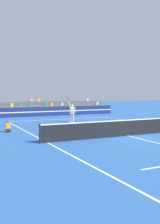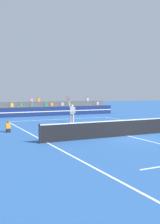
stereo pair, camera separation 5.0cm
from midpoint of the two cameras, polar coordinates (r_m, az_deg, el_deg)
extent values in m
plane|color=#285699|center=(17.47, 10.26, -5.12)|extent=(120.00, 120.00, 0.00)
cube|color=white|center=(27.88, -4.33, -1.57)|extent=(11.00, 0.10, 0.01)
cube|color=white|center=(14.94, -7.16, -6.66)|extent=(0.10, 23.80, 0.01)
cube|color=white|center=(22.91, 0.72, -2.82)|extent=(8.25, 0.10, 0.01)
cube|color=white|center=(17.47, 10.26, -5.11)|extent=(0.10, 12.85, 0.01)
cylinder|color=black|center=(14.71, -8.85, -4.69)|extent=(0.10, 0.10, 1.10)
cube|color=black|center=(17.39, 10.28, -3.49)|extent=(11.90, 0.02, 1.00)
cube|color=white|center=(17.33, 10.30, -1.76)|extent=(11.90, 0.04, 0.06)
cube|color=navy|center=(31.94, -7.24, 0.13)|extent=(18.00, 0.24, 1.10)
cube|color=white|center=(31.82, -7.16, 0.11)|extent=(18.00, 0.02, 0.10)
cube|color=#4C515B|center=(33.17, -7.94, -0.21)|extent=(18.89, 0.95, 0.55)
cube|color=pink|center=(36.24, 4.20, 0.98)|extent=(0.32, 0.22, 0.44)
sphere|color=brown|center=(36.22, 4.20, 1.49)|extent=(0.18, 0.18, 0.18)
cube|color=orange|center=(31.78, -16.45, 0.36)|extent=(0.32, 0.22, 0.44)
sphere|color=brown|center=(31.77, -16.46, 0.94)|extent=(0.18, 0.18, 0.18)
cube|color=yellow|center=(35.49, 2.04, 0.92)|extent=(0.32, 0.22, 0.44)
sphere|color=#9E7051|center=(35.47, 2.04, 1.44)|extent=(0.18, 0.18, 0.18)
cube|color=orange|center=(32.12, -13.32, 0.46)|extent=(0.32, 0.22, 0.44)
sphere|color=#9E7051|center=(32.10, -13.33, 1.03)|extent=(0.18, 0.18, 0.18)
cube|color=#4C515B|center=(34.05, -8.44, 0.37)|extent=(18.89, 0.95, 1.10)
cube|color=#338C4C|center=(35.23, -2.26, 1.79)|extent=(0.32, 0.22, 0.44)
sphere|color=#9E7051|center=(35.22, -2.26, 2.31)|extent=(0.18, 0.18, 0.18)
cube|color=#338C4C|center=(33.14, -12.80, 1.54)|extent=(0.32, 0.22, 0.44)
sphere|color=brown|center=(33.12, -12.81, 2.09)|extent=(0.18, 0.18, 0.18)
cube|color=yellow|center=(32.90, -14.68, 1.48)|extent=(0.32, 0.22, 0.44)
sphere|color=#9E7051|center=(32.89, -14.69, 2.04)|extent=(0.18, 0.18, 0.18)
cube|color=orange|center=(34.26, -6.30, 1.70)|extent=(0.32, 0.22, 0.44)
sphere|color=brown|center=(34.25, -6.30, 2.24)|extent=(0.18, 0.18, 0.18)
cube|color=#B2B2B7|center=(37.12, 3.70, 1.91)|extent=(0.32, 0.22, 0.44)
sphere|color=brown|center=(37.11, 3.70, 2.40)|extent=(0.18, 0.18, 0.18)
cube|color=#338C4C|center=(33.46, -10.58, 1.59)|extent=(0.32, 0.22, 0.44)
sphere|color=brown|center=(33.45, -10.58, 2.14)|extent=(0.18, 0.18, 0.18)
cube|color=#B2B2B7|center=(34.79, -3.98, 1.75)|extent=(0.32, 0.22, 0.44)
sphere|color=brown|center=(34.78, -3.98, 2.28)|extent=(0.18, 0.18, 0.18)
cube|color=#338C4C|center=(34.02, -7.46, 1.67)|extent=(0.32, 0.22, 0.44)
sphere|color=#9E7051|center=(34.01, -7.47, 2.21)|extent=(0.18, 0.18, 0.18)
cube|color=#4C515B|center=(34.94, -8.91, 0.91)|extent=(18.89, 0.95, 1.65)
cube|color=pink|center=(34.43, -10.60, 2.58)|extent=(0.32, 0.22, 0.44)
sphere|color=#9E7051|center=(34.42, -10.61, 3.11)|extent=(0.18, 0.18, 0.18)
cube|color=orange|center=(34.69, -9.11, 2.61)|extent=(0.32, 0.22, 0.44)
sphere|color=#9E7051|center=(34.68, -9.12, 3.14)|extent=(0.18, 0.18, 0.18)
cube|color=#B2B2B7|center=(37.41, 1.52, 2.78)|extent=(0.32, 0.22, 0.44)
sphere|color=brown|center=(37.40, 1.52, 3.27)|extent=(0.18, 0.18, 0.18)
cube|color=black|center=(19.38, -15.40, -4.10)|extent=(0.28, 0.36, 0.12)
cube|color=black|center=(19.36, -15.41, -3.75)|extent=(0.28, 0.24, 0.18)
cube|color=orange|center=(19.32, -15.43, -2.90)|extent=(0.30, 0.18, 0.40)
sphere|color=brown|center=(19.29, -15.44, -2.04)|extent=(0.17, 0.17, 0.17)
cylinder|color=beige|center=(24.43, -1.55, -1.33)|extent=(0.14, 0.14, 0.90)
cylinder|color=beige|center=(24.52, -2.05, -1.31)|extent=(0.14, 0.14, 0.90)
cube|color=white|center=(24.42, -1.78, -0.18)|extent=(0.38, 0.32, 0.20)
cube|color=silver|center=(24.39, -1.78, 0.52)|extent=(0.41, 0.34, 0.56)
sphere|color=beige|center=(24.37, -1.78, 1.37)|extent=(0.22, 0.22, 0.22)
cube|color=white|center=(24.44, -1.55, -2.28)|extent=(0.23, 0.29, 0.09)
cube|color=white|center=(24.53, -2.05, -2.26)|extent=(0.23, 0.29, 0.09)
cylinder|color=beige|center=(24.39, -1.22, 0.38)|extent=(0.09, 0.09, 0.56)
cylinder|color=beige|center=(24.38, -2.44, 1.73)|extent=(0.23, 0.18, 0.61)
cylinder|color=black|center=(24.38, -2.64, 2.65)|extent=(0.08, 0.06, 0.22)
torus|color=#B21E1E|center=(24.37, -2.73, 3.06)|extent=(0.34, 0.19, 0.36)
sphere|color=#C6DB33|center=(24.78, 1.06, -2.22)|extent=(0.07, 0.07, 0.07)
camera|label=1|loc=(0.03, -90.06, 0.00)|focal=42.00mm
camera|label=2|loc=(0.03, 89.94, 0.00)|focal=42.00mm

